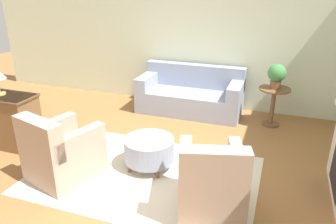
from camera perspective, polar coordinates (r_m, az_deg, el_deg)
The scene contains 10 objects.
ground_plane at distance 4.61m, azimuth -4.13°, elevation -10.90°, with size 16.00×16.00×0.00m, color #996638.
wall_back at distance 6.79m, azimuth 5.88°, elevation 12.68°, with size 9.87×0.12×2.80m.
rug at distance 4.60m, azimuth -4.13°, elevation -10.85°, with size 3.04×2.02×0.01m.
couch at distance 6.59m, azimuth 3.94°, elevation 2.85°, with size 2.04×0.88×0.91m.
armchair_left at distance 4.58m, azimuth -18.12°, elevation -6.89°, with size 0.93×1.03×0.94m.
armchair_right at distance 3.82m, azimuth 7.48°, elevation -12.19°, with size 0.93×1.03×0.94m.
ottoman_table at distance 4.63m, azimuth -3.28°, elevation -6.52°, with size 0.71×0.71×0.44m.
side_table at distance 6.18m, azimuth 17.88°, elevation 1.97°, with size 0.55×0.55×0.71m.
dresser at distance 5.79m, azimuth -26.45°, elevation -1.14°, with size 1.08×0.50×0.86m.
potted_plant_on_side_table at distance 6.04m, azimuth 18.40°, elevation 6.19°, with size 0.31×0.31×0.43m.
Camera 1 is at (1.60, -3.51, 2.51)m, focal length 35.00 mm.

